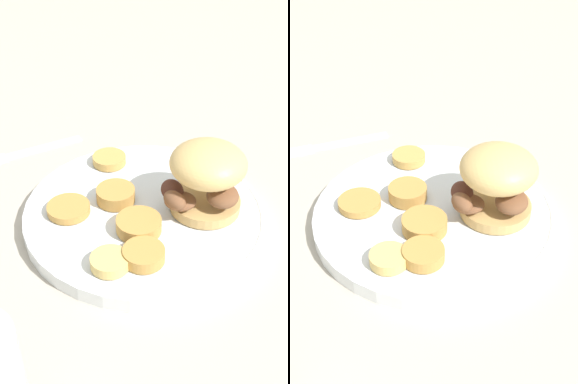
# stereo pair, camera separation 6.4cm
# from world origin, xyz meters

# --- Properties ---
(ground_plane) EXTENTS (4.00, 4.00, 0.00)m
(ground_plane) POSITION_xyz_m (0.00, 0.00, 0.00)
(ground_plane) COLOR #B2A899
(dinner_plate) EXTENTS (0.30, 0.30, 0.02)m
(dinner_plate) POSITION_xyz_m (0.00, 0.00, 0.01)
(dinner_plate) COLOR white
(dinner_plate) RESTS_ON ground_plane
(sandwich) EXTENTS (0.11, 0.10, 0.09)m
(sandwich) POSITION_xyz_m (-0.06, 0.03, 0.07)
(sandwich) COLOR tan
(sandwich) RESTS_ON dinner_plate
(potato_round_0) EXTENTS (0.05, 0.05, 0.01)m
(potato_round_0) POSITION_xyz_m (0.08, -0.04, 0.02)
(potato_round_0) COLOR #BC8942
(potato_round_0) RESTS_ON dinner_plate
(potato_round_1) EXTENTS (0.05, 0.05, 0.01)m
(potato_round_1) POSITION_xyz_m (0.04, 0.08, 0.03)
(potato_round_1) COLOR #BC8942
(potato_round_1) RESTS_ON dinner_plate
(potato_round_2) EXTENTS (0.05, 0.05, 0.02)m
(potato_round_2) POSITION_xyz_m (0.02, 0.03, 0.03)
(potato_round_2) COLOR #BC8942
(potato_round_2) RESTS_ON dinner_plate
(potato_round_3) EXTENTS (0.05, 0.05, 0.02)m
(potato_round_3) POSITION_xyz_m (0.02, -0.03, 0.03)
(potato_round_3) COLOR #BC8942
(potato_round_3) RESTS_ON dinner_plate
(potato_round_4) EXTENTS (0.04, 0.04, 0.01)m
(potato_round_4) POSITION_xyz_m (0.08, 0.07, 0.03)
(potato_round_4) COLOR #DBB766
(potato_round_4) RESTS_ON dinner_plate
(potato_round_5) EXTENTS (0.05, 0.05, 0.01)m
(potato_round_5) POSITION_xyz_m (-0.01, -0.11, 0.03)
(potato_round_5) COLOR tan
(potato_round_5) RESTS_ON dinner_plate
(fork) EXTENTS (0.17, 0.02, 0.00)m
(fork) POSITION_xyz_m (0.08, -0.22, 0.00)
(fork) COLOR silver
(fork) RESTS_ON ground_plane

